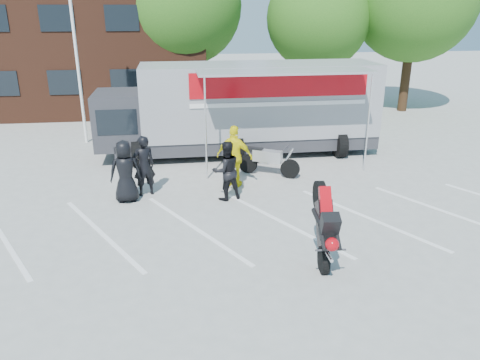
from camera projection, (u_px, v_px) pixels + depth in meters
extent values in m
plane|color=#A7A7A2|center=(284.00, 240.00, 11.71)|extent=(100.00, 100.00, 0.00)
cube|color=white|center=(276.00, 223.00, 12.64)|extent=(18.09, 13.33, 0.01)
cube|color=#4D2719|center=(40.00, 45.00, 26.02)|extent=(18.00, 8.00, 7.00)
cylinder|color=white|center=(75.00, 46.00, 18.83)|extent=(0.12, 0.12, 8.00)
cylinder|color=#382314|center=(187.00, 82.00, 25.79)|extent=(0.50, 0.50, 3.24)
sphere|color=#1F5615|center=(184.00, 5.00, 24.41)|extent=(6.12, 6.12, 6.12)
cylinder|color=#382314|center=(315.00, 85.00, 25.77)|extent=(0.50, 0.50, 2.88)
sphere|color=#1F5615|center=(318.00, 18.00, 24.55)|extent=(5.44, 5.44, 5.44)
cylinder|color=#382314|center=(405.00, 80.00, 25.82)|extent=(0.50, 0.50, 3.42)
imported|color=black|center=(125.00, 172.00, 13.76)|extent=(0.99, 0.71, 1.87)
imported|color=black|center=(144.00, 166.00, 14.23)|extent=(0.80, 0.66, 1.89)
imported|color=black|center=(226.00, 171.00, 13.93)|extent=(1.04, 0.92, 1.81)
imported|color=#FEEE0D|center=(235.00, 157.00, 14.92)|extent=(1.27, 0.92, 2.01)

